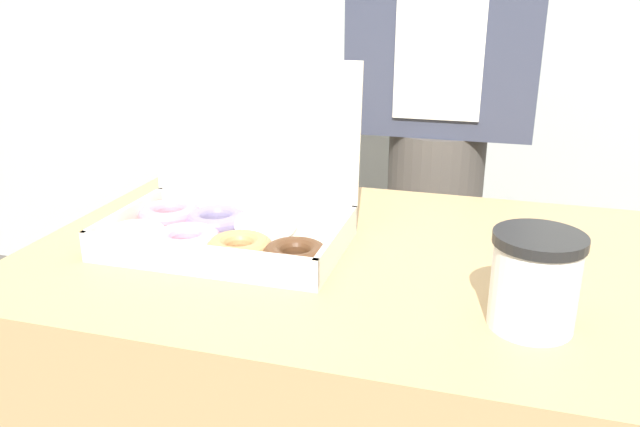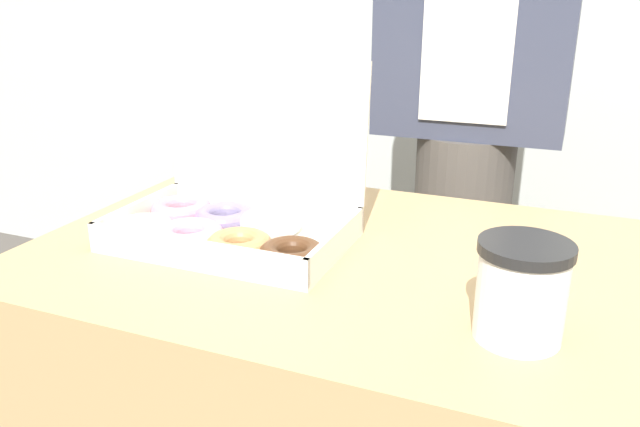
% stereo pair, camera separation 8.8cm
% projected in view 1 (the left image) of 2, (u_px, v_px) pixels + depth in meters
% --- Properties ---
extents(donut_box, '(0.37, 0.25, 0.26)m').
position_uv_depth(donut_box, '(223.00, 219.00, 0.93)').
color(donut_box, white).
rests_on(donut_box, table).
extents(coffee_cup, '(0.10, 0.10, 0.11)m').
position_uv_depth(coffee_cup, '(535.00, 281.00, 0.69)').
color(coffee_cup, white).
rests_on(coffee_cup, table).
extents(person_customer, '(0.40, 0.24, 1.62)m').
position_uv_depth(person_customer, '(441.00, 95.00, 1.40)').
color(person_customer, '#4C4742').
rests_on(person_customer, ground_plane).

